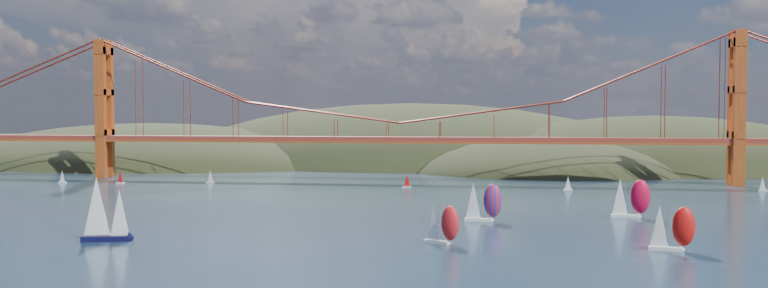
% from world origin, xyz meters
% --- Properties ---
extents(headlands, '(725.00, 225.00, 96.00)m').
position_xyz_m(headlands, '(44.95, 278.29, -12.46)').
color(headlands, black).
rests_on(headlands, ground).
extents(bridge, '(552.00, 12.00, 55.00)m').
position_xyz_m(bridge, '(-1.75, 180.00, 32.23)').
color(bridge, maroon).
rests_on(bridge, ground).
extents(sloop_navy, '(9.64, 6.58, 14.30)m').
position_xyz_m(sloop_navy, '(-41.79, 38.13, 6.31)').
color(sloop_navy, black).
rests_on(sloop_navy, ground).
extents(racer_0, '(7.73, 5.48, 8.68)m').
position_xyz_m(racer_0, '(25.15, 44.76, 4.10)').
color(racer_0, silver).
rests_on(racer_0, ground).
extents(racer_1, '(8.31, 3.63, 9.43)m').
position_xyz_m(racer_1, '(67.94, 43.85, 4.46)').
color(racer_1, silver).
rests_on(racer_1, ground).
extents(racer_3, '(9.30, 3.75, 10.73)m').
position_xyz_m(racer_3, '(68.16, 88.53, 5.07)').
color(racer_3, silver).
rests_on(racer_3, ground).
extents(racer_rwb, '(8.91, 3.66, 10.21)m').
position_xyz_m(racer_rwb, '(32.65, 76.90, 4.83)').
color(racer_rwb, white).
rests_on(racer_rwb, ground).
extents(distant_boat_1, '(3.00, 2.00, 4.70)m').
position_xyz_m(distant_boat_1, '(-122.16, 153.14, 2.41)').
color(distant_boat_1, silver).
rests_on(distant_boat_1, ground).
extents(distant_boat_2, '(3.00, 2.00, 4.70)m').
position_xyz_m(distant_boat_2, '(-100.02, 154.32, 2.41)').
color(distant_boat_2, silver).
rests_on(distant_boat_2, ground).
extents(distant_boat_3, '(3.00, 2.00, 4.70)m').
position_xyz_m(distant_boat_3, '(-68.20, 161.03, 2.41)').
color(distant_boat_3, silver).
rests_on(distant_boat_3, ground).
extents(distant_boat_4, '(3.00, 2.00, 4.70)m').
position_xyz_m(distant_boat_4, '(122.30, 159.45, 2.41)').
color(distant_boat_4, silver).
rests_on(distant_boat_4, ground).
extents(distant_boat_8, '(3.00, 2.00, 4.70)m').
position_xyz_m(distant_boat_8, '(59.52, 153.55, 2.41)').
color(distant_boat_8, silver).
rests_on(distant_boat_8, ground).
extents(distant_boat_9, '(3.00, 2.00, 4.70)m').
position_xyz_m(distant_boat_9, '(5.39, 155.32, 2.41)').
color(distant_boat_9, silver).
rests_on(distant_boat_9, ground).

